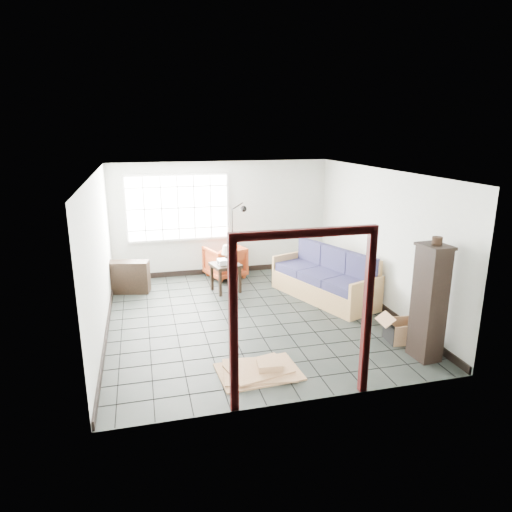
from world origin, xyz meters
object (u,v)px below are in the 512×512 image
object	(u,v)px
futon_sofa	(326,280)
tall_shelf	(429,302)
armchair	(225,260)
side_table	(226,269)

from	to	relation	value
futon_sofa	tall_shelf	distance (m)	2.78
futon_sofa	armchair	world-z (taller)	futon_sofa
futon_sofa	side_table	bearing A→B (deg)	134.73
futon_sofa	side_table	world-z (taller)	futon_sofa
armchair	tall_shelf	size ratio (longest dim) A/B	0.46
armchair	side_table	xyz separation A→B (m)	(-0.16, -0.96, 0.09)
side_table	tall_shelf	world-z (taller)	tall_shelf
tall_shelf	armchair	bearing A→B (deg)	111.24
side_table	armchair	bearing A→B (deg)	80.36
tall_shelf	futon_sofa	bearing A→B (deg)	94.92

